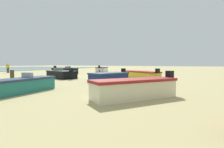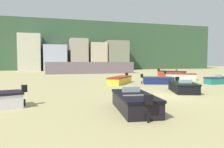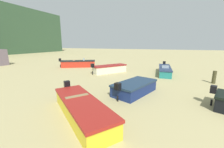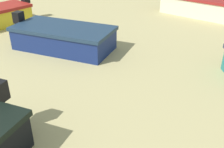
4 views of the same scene
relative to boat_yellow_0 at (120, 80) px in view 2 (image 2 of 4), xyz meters
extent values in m
plane|color=tan|center=(0.90, -9.13, -0.41)|extent=(160.00, 160.00, 0.00)
cube|color=#345236|center=(0.90, 56.87, 7.07)|extent=(90.00, 32.00, 14.94)
cube|color=slate|center=(0.23, 20.87, 0.81)|extent=(18.27, 2.40, 2.44)
cube|color=beige|center=(-13.30, 38.21, 4.50)|extent=(5.60, 6.68, 9.81)
cube|color=#ADB4CF|center=(-6.79, 37.61, 3.11)|extent=(6.16, 5.47, 7.03)
cube|color=#A59A8B|center=(-0.34, 38.17, 4.05)|extent=(4.81, 6.59, 8.91)
cube|color=beige|center=(5.10, 37.43, 3.55)|extent=(4.71, 5.12, 7.92)
cube|color=gray|center=(10.94, 37.57, 3.90)|extent=(6.19, 5.39, 8.61)
cube|color=yellow|center=(-0.01, -0.02, -0.07)|extent=(3.85, 4.52, 0.68)
cube|color=maroon|center=(-0.01, -0.02, 0.33)|extent=(3.98, 4.64, 0.12)
cube|color=black|center=(1.49, 1.99, 0.51)|extent=(0.42, 0.42, 0.40)
cylinder|color=black|center=(1.49, 1.99, -0.24)|extent=(0.14, 0.14, 0.34)
cube|color=olive|center=(0.34, 0.45, 0.38)|extent=(1.04, 0.86, 0.08)
cube|color=black|center=(-8.91, -10.08, 0.58)|extent=(0.36, 0.39, 0.40)
cylinder|color=black|center=(-8.91, -10.08, -0.22)|extent=(0.12, 0.12, 0.38)
cube|color=black|center=(2.97, -7.73, -0.07)|extent=(2.75, 3.90, 0.68)
cube|color=black|center=(2.97, -7.73, 0.33)|extent=(2.85, 4.02, 0.12)
cube|color=black|center=(3.61, -5.88, 0.51)|extent=(0.39, 0.37, 0.40)
cylinder|color=black|center=(3.61, -5.88, -0.24)|extent=(0.13, 0.13, 0.34)
cube|color=#8C9EA8|center=(2.76, -8.31, 0.53)|extent=(1.01, 0.52, 0.28)
cube|color=black|center=(-3.35, -12.84, -0.04)|extent=(2.06, 4.17, 0.73)
cube|color=black|center=(-3.35, -12.84, 0.39)|extent=(2.15, 4.28, 0.12)
cube|color=black|center=(-3.60, -15.02, 0.57)|extent=(0.35, 0.31, 0.40)
cylinder|color=black|center=(-3.60, -15.02, -0.22)|extent=(0.11, 0.11, 0.37)
cube|color=#8C9EA8|center=(-3.27, -12.15, 0.59)|extent=(0.99, 0.31, 0.28)
cube|color=olive|center=(-3.41, -13.34, 0.44)|extent=(1.39, 0.39, 0.08)
cube|color=beige|center=(9.68, 2.64, -0.02)|extent=(3.85, 3.25, 0.76)
cube|color=maroon|center=(9.68, 2.64, 0.42)|extent=(3.98, 3.37, 0.12)
cube|color=black|center=(7.95, 3.90, 0.60)|extent=(0.41, 0.42, 0.40)
cylinder|color=black|center=(7.95, 3.90, -0.22)|extent=(0.14, 0.14, 0.38)
cube|color=navy|center=(3.95, -1.58, -0.07)|extent=(3.60, 2.55, 0.67)
cube|color=#1E334B|center=(3.95, -1.58, 0.32)|extent=(3.72, 2.66, 0.12)
cube|color=black|center=(2.25, -0.97, 0.50)|extent=(0.37, 0.40, 0.40)
cylinder|color=black|center=(2.25, -0.97, -0.24)|extent=(0.13, 0.13, 0.33)
cube|color=red|center=(11.64, 8.31, 0.01)|extent=(3.26, 4.60, 0.84)
cube|color=black|center=(11.64, 8.31, 0.49)|extent=(3.38, 4.72, 0.12)
cube|color=black|center=(10.43, 10.48, 0.67)|extent=(0.42, 0.40, 0.40)
cylinder|color=black|center=(10.43, 10.48, -0.20)|extent=(0.14, 0.14, 0.42)
cube|color=#8C9EA8|center=(12.03, 7.60, 0.69)|extent=(0.71, 0.51, 0.28)
cube|color=#9B7151|center=(11.36, 8.81, 0.54)|extent=(0.98, 0.69, 0.08)
cube|color=#1F7370|center=(11.33, -3.29, -0.08)|extent=(4.84, 1.43, 0.66)
cube|color=#23324F|center=(11.33, -3.29, 0.32)|extent=(4.95, 1.52, 0.12)
cube|color=#8C9EA8|center=(10.49, -3.34, 0.52)|extent=(0.24, 0.69, 0.28)
camera|label=1|loc=(17.10, 5.16, 1.18)|focal=28.01mm
camera|label=2|loc=(-7.30, -22.79, 2.09)|focal=33.78mm
camera|label=3|loc=(-4.97, -3.50, 2.89)|focal=22.44mm
camera|label=4|loc=(6.02, -10.18, 3.23)|focal=43.25mm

